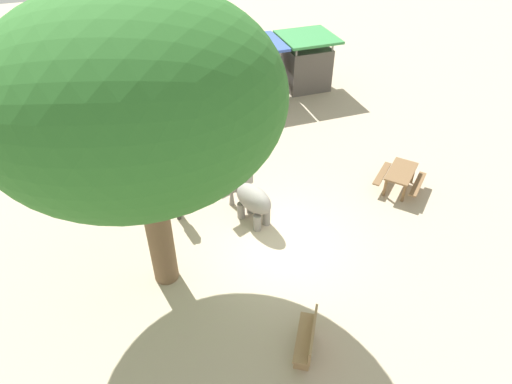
{
  "coord_description": "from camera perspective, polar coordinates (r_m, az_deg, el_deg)",
  "views": [
    {
      "loc": [
        -3.99,
        -9.14,
        9.72
      ],
      "look_at": [
        -0.22,
        1.59,
        0.8
      ],
      "focal_mm": 31.85,
      "sensor_mm": 36.0,
      "label": 1
    }
  ],
  "objects": [
    {
      "name": "market_stall_green",
      "position": [
        22.64,
        6.28,
        15.61
      ],
      "size": [
        2.5,
        2.5,
        2.52
      ],
      "color": "#59514C",
      "rests_on": "ground_plane"
    },
    {
      "name": "elephant",
      "position": [
        14.18,
        -0.84,
        -0.64
      ],
      "size": [
        1.51,
        1.89,
        1.32
      ],
      "rotation": [
        0.0,
        0.0,
        1.96
      ],
      "color": "gray",
      "rests_on": "ground_plane"
    },
    {
      "name": "ground_plane",
      "position": [
        13.93,
        3.05,
        -6.22
      ],
      "size": [
        60.0,
        60.0,
        0.0
      ],
      "primitive_type": "plane",
      "color": "#BAA88C"
    },
    {
      "name": "picnic_table_near",
      "position": [
        16.32,
        17.7,
        2.02
      ],
      "size": [
        2.1,
        2.1,
        0.78
      ],
      "rotation": [
        0.0,
        0.0,
        3.86
      ],
      "color": "brown",
      "rests_on": "ground_plane"
    },
    {
      "name": "market_stall_white",
      "position": [
        20.76,
        -14.21,
        12.52
      ],
      "size": [
        2.5,
        2.5,
        2.52
      ],
      "color": "#59514C",
      "rests_on": "ground_plane"
    },
    {
      "name": "shade_tree_main",
      "position": [
        9.91,
        -14.89,
        11.01
      ],
      "size": [
        6.46,
        5.92,
        7.73
      ],
      "color": "brown",
      "rests_on": "ground_plane"
    },
    {
      "name": "market_stall_blue",
      "position": [
        21.72,
        -0.19,
        14.84
      ],
      "size": [
        2.5,
        2.5,
        2.52
      ],
      "color": "#59514C",
      "rests_on": "ground_plane"
    },
    {
      "name": "market_stall_red",
      "position": [
        21.09,
        -7.07,
        13.8
      ],
      "size": [
        2.5,
        2.5,
        2.52
      ],
      "color": "#59514C",
      "rests_on": "ground_plane"
    },
    {
      "name": "wooden_bench",
      "position": [
        11.23,
        6.52,
        -17.73
      ],
      "size": [
        1.08,
        1.4,
        0.88
      ],
      "rotation": [
        0.0,
        0.0,
        1.02
      ],
      "color": "#9E7A51",
      "rests_on": "ground_plane"
    },
    {
      "name": "person_handler",
      "position": [
        14.36,
        -9.94,
        -0.24
      ],
      "size": [
        0.32,
        0.47,
        1.62
      ],
      "rotation": [
        0.0,
        0.0,
        -0.41
      ],
      "color": "#3F3833",
      "rests_on": "ground_plane"
    }
  ]
}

